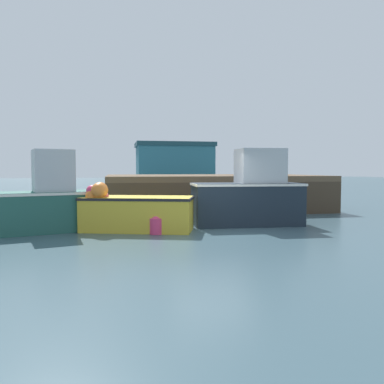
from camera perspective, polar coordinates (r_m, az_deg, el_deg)
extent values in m
cube|color=#38515B|center=(11.93, 3.27, -6.36)|extent=(120.00, 160.00, 0.10)
cube|color=brown|center=(19.43, 2.85, 2.12)|extent=(10.21, 6.55, 0.25)
cube|color=#433527|center=(16.43, 5.51, -1.03)|extent=(10.21, 0.24, 1.42)
cylinder|color=#433527|center=(15.82, -11.14, -1.25)|extent=(0.30, 0.30, 1.42)
cylinder|color=#433527|center=(16.50, 5.43, -1.01)|extent=(0.30, 0.30, 1.42)
cylinder|color=#433527|center=(18.41, 19.62, -0.74)|extent=(0.30, 0.30, 1.42)
cylinder|color=#433527|center=(22.02, -6.87, 0.07)|extent=(0.30, 0.30, 1.42)
cylinder|color=#433527|center=(23.29, 8.34, 0.24)|extent=(0.30, 0.30, 1.42)
cylinder|color=#433527|center=(15.99, -2.68, -1.14)|extent=(4.74, 0.15, 1.28)
cube|color=#23564C|center=(13.09, -21.46, -2.71)|extent=(3.72, 2.34, 1.26)
cube|color=silver|center=(13.04, -21.51, -0.17)|extent=(3.80, 2.39, 0.08)
cube|color=#B2B7BC|center=(13.07, -19.69, 2.97)|extent=(1.47, 1.48, 1.31)
cube|color=gold|center=(12.55, -7.94, -3.16)|extent=(3.70, 2.37, 1.09)
cube|color=black|center=(12.51, -7.96, -0.91)|extent=(3.78, 2.42, 0.08)
sphere|color=#EA5B70|center=(12.81, -12.85, -0.66)|extent=(0.34, 0.34, 0.34)
sphere|color=orange|center=(13.08, -14.68, -0.74)|extent=(0.39, 0.39, 0.39)
sphere|color=orange|center=(12.41, -14.54, -0.55)|extent=(0.36, 0.36, 0.36)
sphere|color=orange|center=(12.30, -13.51, 0.19)|extent=(0.48, 0.48, 0.48)
sphere|color=#DB3866|center=(12.49, -14.41, 0.14)|extent=(0.38, 0.38, 0.38)
sphere|color=orange|center=(12.64, -13.32, 0.29)|extent=(0.51, 0.51, 0.51)
cube|color=#19232D|center=(13.84, 8.01, -1.75)|extent=(3.82, 1.77, 1.48)
cube|color=silver|center=(13.79, 8.03, 1.11)|extent=(3.89, 1.81, 0.08)
cube|color=#B2B7BC|center=(13.92, 9.90, 3.78)|extent=(1.62, 1.38, 1.20)
cube|color=#2D6B7A|center=(49.28, -2.66, 3.85)|extent=(9.21, 6.26, 4.77)
cube|color=#1B4049|center=(49.38, -2.67, 6.91)|extent=(9.58, 6.51, 0.50)
cylinder|color=#DB3866|center=(11.86, -5.24, -4.98)|extent=(0.44, 0.44, 0.49)
cone|color=#DB3866|center=(11.82, -5.25, -3.28)|extent=(0.35, 0.35, 0.22)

